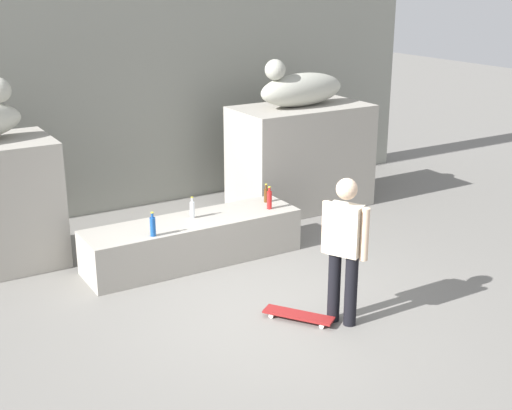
# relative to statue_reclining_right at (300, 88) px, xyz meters

# --- Properties ---
(ground_plane) EXTENTS (40.00, 40.00, 0.00)m
(ground_plane) POSITION_rel_statue_reclining_right_xyz_m (-2.53, -2.86, -1.96)
(ground_plane) COLOR slate
(facade_wall) EXTENTS (11.31, 0.60, 5.93)m
(facade_wall) POSITION_rel_statue_reclining_right_xyz_m (-2.53, 1.67, 1.00)
(facade_wall) COLOR gray
(facade_wall) RESTS_ON ground_plane
(pedestal_right) EXTENTS (2.20, 1.19, 1.68)m
(pedestal_right) POSITION_rel_statue_reclining_right_xyz_m (0.04, 0.00, -1.12)
(pedestal_right) COLOR #A39E93
(pedestal_right) RESTS_ON ground_plane
(statue_reclining_right) EXTENTS (1.65, 0.73, 0.78)m
(statue_reclining_right) POSITION_rel_statue_reclining_right_xyz_m (0.00, 0.00, 0.00)
(statue_reclining_right) COLOR #B1B2A4
(statue_reclining_right) RESTS_ON pedestal_right
(ledge_block) EXTENTS (2.94, 0.78, 0.59)m
(ledge_block) POSITION_rel_statue_reclining_right_xyz_m (-2.53, -1.22, -1.67)
(ledge_block) COLOR #A39E93
(ledge_block) RESTS_ON ground_plane
(skater) EXTENTS (0.35, 0.49, 1.67)m
(skater) POSITION_rel_statue_reclining_right_xyz_m (-1.89, -3.63, -1.04)
(skater) COLOR black
(skater) RESTS_ON ground_plane
(skateboard) EXTENTS (0.62, 0.77, 0.08)m
(skateboard) POSITION_rel_statue_reclining_right_xyz_m (-2.27, -3.35, -1.90)
(skateboard) COLOR maroon
(skateboard) RESTS_ON ground_plane
(bottle_brown) EXTENTS (0.06, 0.06, 0.27)m
(bottle_brown) POSITION_rel_statue_reclining_right_xyz_m (-1.30, -1.08, -1.26)
(bottle_brown) COLOR #593314
(bottle_brown) RESTS_ON ledge_block
(bottle_red) EXTENTS (0.07, 0.07, 0.32)m
(bottle_red) POSITION_rel_statue_reclining_right_xyz_m (-1.42, -1.36, -1.24)
(bottle_red) COLOR red
(bottle_red) RESTS_ON ledge_block
(bottle_blue) EXTENTS (0.07, 0.07, 0.31)m
(bottle_blue) POSITION_rel_statue_reclining_right_xyz_m (-3.21, -1.51, -1.24)
(bottle_blue) COLOR #194C99
(bottle_blue) RESTS_ON ledge_block
(bottle_clear) EXTENTS (0.06, 0.06, 0.30)m
(bottle_clear) POSITION_rel_statue_reclining_right_xyz_m (-2.50, -1.15, -1.25)
(bottle_clear) COLOR silver
(bottle_clear) RESTS_ON ledge_block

